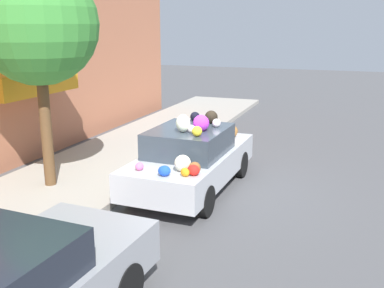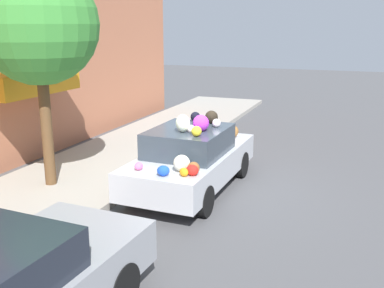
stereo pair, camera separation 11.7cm
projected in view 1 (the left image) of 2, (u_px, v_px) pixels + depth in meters
name	position (u px, v px, depth m)	size (l,w,h in m)	color
ground_plane	(191.00, 189.00, 10.06)	(60.00, 60.00, 0.00)	#4C4C4F
sidewalk_curb	(88.00, 173.00, 10.95)	(24.00, 3.20, 0.15)	#9E998E
building_facade	(5.00, 61.00, 11.04)	(18.00, 1.20, 5.48)	#B26B4C
street_tree	(37.00, 25.00, 9.07)	(2.49, 2.49, 4.67)	brown
fire_hydrant	(173.00, 138.00, 12.64)	(0.20, 0.20, 0.70)	red
art_car	(192.00, 157.00, 9.82)	(4.09, 1.80, 1.79)	#B7BABF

